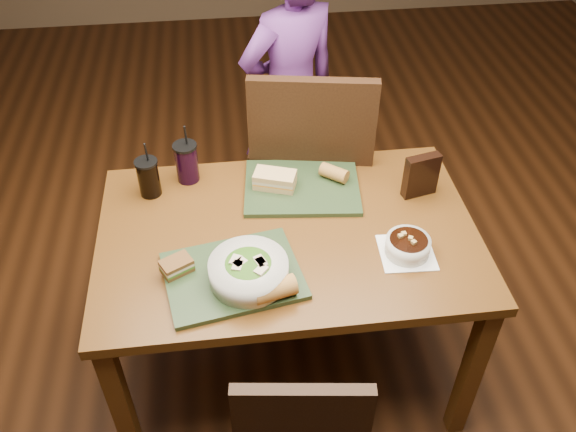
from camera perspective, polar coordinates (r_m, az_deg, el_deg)
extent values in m
plane|color=#381C0B|center=(2.66, 0.00, -13.32)|extent=(6.00, 6.00, 0.00)
cube|color=#563211|center=(2.19, -15.22, -17.08)|extent=(0.06, 0.06, 0.71)
cube|color=#563211|center=(2.29, 16.75, -13.79)|extent=(0.06, 0.06, 0.71)
cube|color=#563211|center=(2.66, -13.97, -3.21)|extent=(0.06, 0.06, 0.71)
cube|color=#563211|center=(2.74, 11.56, -1.08)|extent=(0.06, 0.06, 0.71)
cube|color=#563211|center=(2.11, 0.00, -1.83)|extent=(1.30, 0.85, 0.04)
cube|color=black|center=(2.72, 1.33, 3.86)|extent=(0.56, 0.56, 0.05)
cube|color=black|center=(2.36, 2.19, 6.58)|extent=(0.48, 0.13, 0.57)
cube|color=black|center=(2.73, -2.44, -3.58)|extent=(0.05, 0.05, 0.49)
cube|color=black|center=(2.77, 6.06, -2.83)|extent=(0.05, 0.05, 0.49)
cube|color=black|center=(3.03, -3.15, 1.91)|extent=(0.05, 0.05, 0.49)
cube|color=black|center=(3.07, 4.53, 2.51)|extent=(0.05, 0.05, 0.49)
imported|color=#602B77|center=(2.91, 0.18, 11.24)|extent=(0.61, 0.52, 1.41)
cube|color=#24361C|center=(1.94, -5.16, -5.58)|extent=(0.47, 0.39, 0.02)
cube|color=#24361C|center=(2.26, 1.31, 2.71)|extent=(0.45, 0.36, 0.02)
cylinder|color=silver|center=(1.89, -3.71, -5.16)|extent=(0.25, 0.25, 0.07)
ellipsoid|color=#427219|center=(1.88, -3.73, -4.86)|extent=(0.20, 0.20, 0.06)
cube|color=beige|center=(1.87, -4.93, -4.13)|extent=(0.04, 0.05, 0.01)
cube|color=beige|center=(1.85, -2.56, -4.38)|extent=(0.04, 0.05, 0.01)
cube|color=beige|center=(1.86, -2.64, -4.18)|extent=(0.04, 0.05, 0.01)
cube|color=beige|center=(1.86, -4.51, -4.37)|extent=(0.05, 0.05, 0.01)
cube|color=beige|center=(1.85, -4.75, -4.66)|extent=(0.04, 0.05, 0.01)
cube|color=beige|center=(1.83, -2.54, -5.07)|extent=(0.05, 0.05, 0.01)
cube|color=white|center=(2.05, 11.03, -3.37)|extent=(0.19, 0.19, 0.00)
cylinder|color=silver|center=(2.03, 11.14, -2.76)|extent=(0.15, 0.15, 0.06)
cylinder|color=black|center=(2.02, 11.22, -2.31)|extent=(0.13, 0.13, 0.01)
cube|color=#B28947|center=(2.00, 11.69, -2.42)|extent=(0.02, 0.02, 0.01)
cube|color=#B28947|center=(2.01, 11.40, -2.05)|extent=(0.02, 0.02, 0.01)
cube|color=#B28947|center=(2.02, 10.79, -1.64)|extent=(0.02, 0.02, 0.01)
cube|color=#B28947|center=(2.01, 10.49, -1.85)|extent=(0.02, 0.02, 0.01)
cube|color=#593819|center=(1.96, -10.32, -4.93)|extent=(0.11, 0.10, 0.01)
cube|color=#3F721E|center=(1.95, -10.36, -4.72)|extent=(0.11, 0.10, 0.01)
cube|color=beige|center=(1.95, -10.39, -4.52)|extent=(0.11, 0.10, 0.01)
cube|color=#593819|center=(1.94, -10.43, -4.28)|extent=(0.11, 0.10, 0.01)
cube|color=tan|center=(2.24, -1.23, 3.03)|extent=(0.17, 0.13, 0.02)
cube|color=orange|center=(2.24, -1.24, 3.31)|extent=(0.17, 0.13, 0.01)
cube|color=beige|center=(2.23, -1.24, 3.48)|extent=(0.17, 0.13, 0.01)
cube|color=tan|center=(2.22, -1.25, 3.82)|extent=(0.17, 0.13, 0.02)
cylinder|color=#AD7533|center=(1.84, -1.25, -6.87)|extent=(0.14, 0.10, 0.07)
cylinder|color=#AD7533|center=(2.28, 4.33, 4.04)|extent=(0.11, 0.11, 0.05)
cylinder|color=black|center=(2.26, -12.90, 3.44)|extent=(0.08, 0.08, 0.14)
cylinder|color=black|center=(2.22, -13.18, 4.92)|extent=(0.08, 0.08, 0.01)
cylinder|color=black|center=(2.19, -13.11, 5.78)|extent=(0.01, 0.02, 0.09)
cylinder|color=black|center=(2.30, -9.45, 4.88)|extent=(0.08, 0.08, 0.15)
cylinder|color=black|center=(2.25, -9.67, 6.47)|extent=(0.09, 0.09, 0.01)
cylinder|color=black|center=(2.23, -9.54, 7.38)|extent=(0.01, 0.02, 0.09)
cube|color=black|center=(2.25, 12.34, 3.72)|extent=(0.13, 0.07, 0.17)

